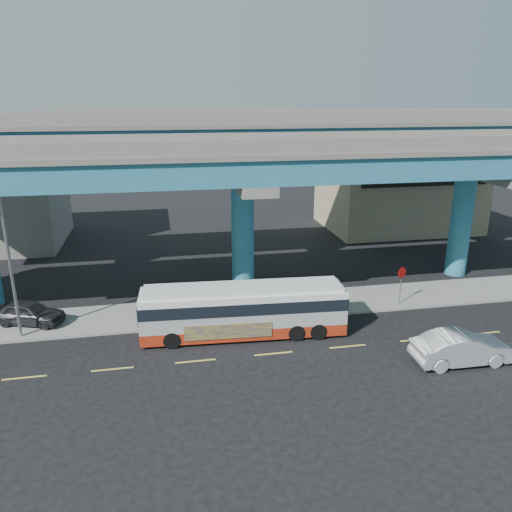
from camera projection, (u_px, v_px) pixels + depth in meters
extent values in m
plane|color=black|center=(272.00, 351.00, 25.83)|extent=(120.00, 120.00, 0.00)
cube|color=gray|center=(253.00, 308.00, 30.95)|extent=(70.00, 4.00, 0.15)
cube|color=#D8C64C|center=(24.00, 378.00, 23.35)|extent=(2.00, 0.12, 0.01)
cube|color=#D8C64C|center=(113.00, 369.00, 24.09)|extent=(2.00, 0.12, 0.01)
cube|color=#D8C64C|center=(195.00, 361.00, 24.82)|extent=(2.00, 0.12, 0.01)
cube|color=#D8C64C|center=(274.00, 354.00, 25.55)|extent=(2.00, 0.12, 0.01)
cube|color=#D8C64C|center=(348.00, 346.00, 26.29)|extent=(2.00, 0.12, 0.01)
cube|color=#D8C64C|center=(417.00, 340.00, 27.02)|extent=(2.00, 0.12, 0.01)
cube|color=#D8C64C|center=(483.00, 333.00, 27.75)|extent=(2.00, 0.12, 0.01)
cylinder|color=#20657B|center=(243.00, 237.00, 33.13)|extent=(1.50, 1.50, 7.40)
cube|color=gray|center=(242.00, 177.00, 31.91)|extent=(2.00, 12.00, 0.60)
cube|color=gray|center=(234.00, 156.00, 34.91)|extent=(1.80, 5.00, 1.20)
cylinder|color=#20657B|center=(461.00, 225.00, 36.06)|extent=(1.50, 1.50, 7.40)
cube|color=gray|center=(468.00, 170.00, 34.85)|extent=(2.00, 12.00, 0.60)
cube|color=gray|center=(442.00, 152.00, 37.84)|extent=(1.80, 5.00, 1.20)
cube|color=#20657B|center=(252.00, 168.00, 28.34)|extent=(52.00, 5.00, 1.40)
cube|color=gray|center=(252.00, 153.00, 28.08)|extent=(52.00, 5.40, 0.30)
cube|color=gray|center=(261.00, 147.00, 25.57)|extent=(52.00, 0.25, 0.80)
cube|color=gray|center=(245.00, 139.00, 30.25)|extent=(52.00, 0.25, 0.80)
cube|color=#20657B|center=(234.00, 137.00, 34.52)|extent=(52.00, 5.00, 1.40)
cube|color=gray|center=(233.00, 125.00, 34.26)|extent=(52.00, 5.40, 0.30)
cube|color=gray|center=(239.00, 118.00, 31.75)|extent=(52.00, 0.25, 0.80)
cube|color=gray|center=(228.00, 115.00, 36.43)|extent=(52.00, 0.25, 0.80)
cube|color=tan|center=(397.00, 193.00, 49.58)|extent=(14.00, 10.00, 7.00)
cube|color=black|center=(426.00, 179.00, 44.17)|extent=(12.00, 0.25, 1.20)
cube|color=maroon|center=(244.00, 326.00, 27.44)|extent=(11.16, 3.04, 0.64)
cube|color=#BCBCC1|center=(243.00, 309.00, 27.14)|extent=(11.16, 3.04, 1.38)
cube|color=black|center=(243.00, 302.00, 27.00)|extent=(11.22, 3.10, 0.64)
cube|color=silver|center=(243.00, 293.00, 26.84)|extent=(11.16, 3.04, 0.37)
cube|color=silver|center=(243.00, 288.00, 26.76)|extent=(10.74, 2.77, 0.18)
cube|color=black|center=(342.00, 299.00, 27.72)|extent=(0.19, 2.09, 1.10)
cube|color=black|center=(139.00, 309.00, 26.36)|extent=(0.19, 2.09, 1.10)
cube|color=navy|center=(228.00, 331.00, 26.10)|extent=(4.59, 0.34, 0.83)
cylinder|color=black|center=(172.00, 340.00, 25.98)|extent=(0.93, 0.33, 0.92)
cylinder|color=black|center=(173.00, 323.00, 27.98)|extent=(0.93, 0.33, 0.92)
cylinder|color=black|center=(297.00, 333.00, 26.80)|extent=(0.93, 0.33, 0.92)
cylinder|color=black|center=(289.00, 316.00, 28.80)|extent=(0.93, 0.33, 0.92)
cylinder|color=black|center=(318.00, 331.00, 26.95)|extent=(0.93, 0.33, 0.92)
cylinder|color=black|center=(309.00, 315.00, 28.95)|extent=(0.93, 0.33, 0.92)
imported|color=#A6A6AB|center=(462.00, 348.00, 24.44)|extent=(1.89, 4.96, 1.61)
imported|color=#29282D|center=(29.00, 313.00, 28.42)|extent=(4.06, 4.96, 1.35)
cylinder|color=gray|center=(10.00, 265.00, 25.89)|extent=(0.16, 0.16, 8.17)
cylinder|color=gray|center=(400.00, 288.00, 31.07)|extent=(0.06, 0.06, 2.11)
cylinder|color=#B20A0A|center=(402.00, 273.00, 30.74)|extent=(0.68, 0.33, 0.73)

